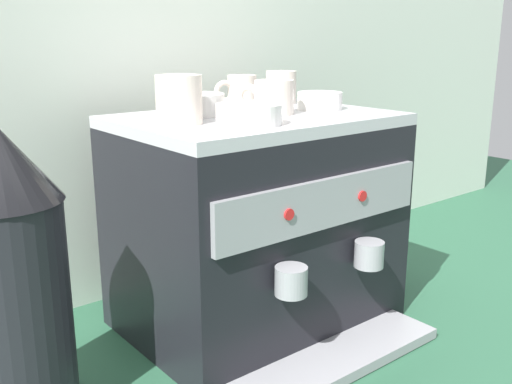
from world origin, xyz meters
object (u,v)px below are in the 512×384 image
espresso_machine (257,222)px  ceramic_cup_3 (240,91)px  ceramic_bowl_2 (249,115)px  ceramic_cup_0 (281,87)px  milk_pitcher (368,247)px  ceramic_bowl_1 (320,101)px  ceramic_cup_2 (272,97)px  ceramic_bowl_0 (193,105)px  ceramic_cup_1 (179,99)px  coffee_grinder (10,275)px

espresso_machine → ceramic_cup_3: size_ratio=5.32×
espresso_machine → ceramic_bowl_2: bearing=-135.8°
ceramic_cup_0 → milk_pitcher: bearing=-30.4°
ceramic_bowl_1 → milk_pitcher: bearing=7.5°
ceramic_cup_0 → ceramic_cup_2: 0.20m
ceramic_cup_0 → ceramic_bowl_0: size_ratio=0.81×
ceramic_cup_1 → ceramic_bowl_2: bearing=-46.0°
ceramic_cup_1 → coffee_grinder: bearing=-176.6°
ceramic_bowl_0 → coffee_grinder: 0.47m
ceramic_cup_2 → ceramic_cup_1: bearing=177.8°
espresso_machine → ceramic_bowl_0: size_ratio=4.33×
ceramic_cup_2 → espresso_machine: bearing=161.0°
ceramic_cup_3 → milk_pitcher: (0.31, -0.12, -0.40)m
ceramic_cup_0 → ceramic_cup_2: bearing=-136.4°
espresso_machine → ceramic_cup_2: (0.03, -0.01, 0.25)m
ceramic_cup_1 → ceramic_cup_2: size_ratio=1.09×
espresso_machine → milk_pitcher: espresso_machine is taller
ceramic_bowl_1 → ceramic_bowl_2: 0.26m
ceramic_cup_0 → ceramic_cup_1: ceramic_cup_1 is taller
ceramic_bowl_2 → ceramic_bowl_1: bearing=16.8°
espresso_machine → ceramic_cup_0: bearing=36.5°
ceramic_bowl_0 → espresso_machine: bearing=-40.5°
milk_pitcher → ceramic_cup_3: bearing=159.2°
ceramic_cup_2 → ceramic_cup_3: (0.03, 0.14, 0.00)m
ceramic_cup_3 → coffee_grinder: (-0.55, -0.15, -0.23)m
ceramic_cup_2 → milk_pitcher: size_ratio=0.71×
ceramic_bowl_1 → ceramic_bowl_2: bearing=-163.2°
ceramic_bowl_0 → ceramic_cup_0: bearing=9.7°
coffee_grinder → milk_pitcher: bearing=2.2°
ceramic_cup_2 → ceramic_cup_3: ceramic_cup_3 is taller
espresso_machine → coffee_grinder: (-0.49, -0.02, 0.02)m
coffee_grinder → milk_pitcher: size_ratio=3.18×
coffee_grinder → ceramic_cup_0: bearing=12.5°
ceramic_cup_3 → ceramic_bowl_0: ceramic_cup_3 is taller
ceramic_bowl_0 → coffee_grinder: size_ratio=0.26×
ceramic_bowl_0 → ceramic_bowl_2: (0.00, -0.17, -0.00)m
espresso_machine → milk_pitcher: size_ratio=3.55×
ceramic_bowl_2 → coffee_grinder: ceramic_bowl_2 is taller
ceramic_bowl_0 → coffee_grinder: ceramic_bowl_0 is taller
ceramic_cup_0 → coffee_grinder: 0.72m
ceramic_cup_0 → ceramic_cup_1: size_ratio=0.86×
ceramic_bowl_2 → ceramic_cup_1: bearing=134.0°
ceramic_cup_2 → ceramic_cup_3: size_ratio=1.06×
ceramic_cup_1 → ceramic_bowl_1: 0.33m
ceramic_cup_0 → coffee_grinder: ceramic_cup_0 is taller
ceramic_bowl_2 → milk_pitcher: bearing=12.6°
ceramic_cup_0 → ceramic_cup_2: ceramic_cup_0 is taller
ceramic_cup_3 → milk_pitcher: 0.52m
ceramic_bowl_0 → coffee_grinder: bearing=-165.7°
ceramic_cup_0 → coffee_grinder: bearing=-167.5°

